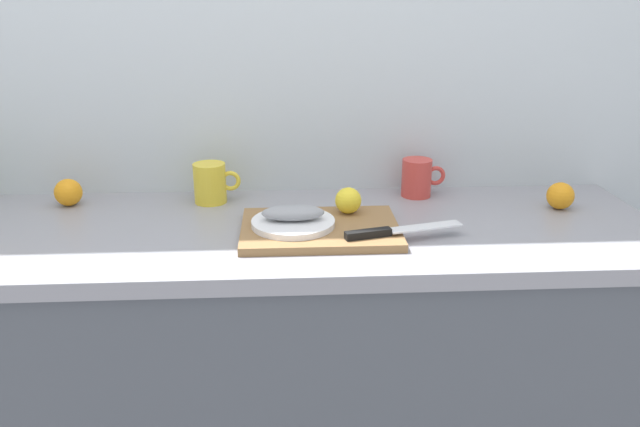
{
  "coord_description": "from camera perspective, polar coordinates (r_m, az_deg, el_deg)",
  "views": [
    {
      "loc": [
        0.06,
        -1.47,
        1.46
      ],
      "look_at": [
        0.14,
        -0.05,
        0.95
      ],
      "focal_mm": 35.56,
      "sensor_mm": 36.0,
      "label": 1
    }
  ],
  "objects": [
    {
      "name": "cutting_board",
      "position": [
        1.53,
        0.0,
        -1.41
      ],
      "size": [
        0.38,
        0.27,
        0.02
      ],
      "primitive_type": "cube",
      "color": "olive",
      "rests_on": "kitchen_counter"
    },
    {
      "name": "coffee_mug_0",
      "position": [
        1.76,
        -9.8,
        2.72
      ],
      "size": [
        0.13,
        0.09,
        0.11
      ],
      "color": "yellow",
      "rests_on": "kitchen_counter"
    },
    {
      "name": "kitchen_counter",
      "position": [
        1.79,
        -4.82,
        -14.75
      ],
      "size": [
        2.0,
        0.6,
        0.9
      ],
      "color": "#4C5159",
      "rests_on": "ground_plane"
    },
    {
      "name": "fish_fillet",
      "position": [
        1.51,
        -2.45,
        0.06
      ],
      "size": [
        0.15,
        0.06,
        0.04
      ],
      "primitive_type": "ellipsoid",
      "color": "gray",
      "rests_on": "white_plate"
    },
    {
      "name": "orange_0",
      "position": [
        1.81,
        20.82,
        1.5
      ],
      "size": [
        0.07,
        0.07,
        0.07
      ],
      "primitive_type": "sphere",
      "color": "orange",
      "rests_on": "kitchen_counter"
    },
    {
      "name": "chef_knife",
      "position": [
        1.47,
        6.27,
        -1.59
      ],
      "size": [
        0.29,
        0.1,
        0.02
      ],
      "rotation": [
        0.0,
        0.0,
        0.25
      ],
      "color": "silver",
      "rests_on": "cutting_board"
    },
    {
      "name": "back_wall",
      "position": [
        1.81,
        -5.33,
        12.95
      ],
      "size": [
        3.2,
        0.05,
        2.5
      ],
      "primitive_type": "cube",
      "color": "silver",
      "rests_on": "ground_plane"
    },
    {
      "name": "orange_1",
      "position": [
        1.85,
        -21.71,
        1.78
      ],
      "size": [
        0.07,
        0.07,
        0.07
      ],
      "primitive_type": "sphere",
      "color": "orange",
      "rests_on": "kitchen_counter"
    },
    {
      "name": "white_plate",
      "position": [
        1.52,
        -2.43,
        -0.84
      ],
      "size": [
        0.2,
        0.2,
        0.01
      ],
      "primitive_type": "cylinder",
      "color": "white",
      "rests_on": "cutting_board"
    },
    {
      "name": "coffee_mug_1",
      "position": [
        1.81,
        8.76,
        3.2
      ],
      "size": [
        0.12,
        0.08,
        0.11
      ],
      "color": "#CC3F38",
      "rests_on": "kitchen_counter"
    },
    {
      "name": "lemon_0",
      "position": [
        1.6,
        2.55,
        1.18
      ],
      "size": [
        0.07,
        0.07,
        0.07
      ],
      "primitive_type": "sphere",
      "color": "yellow",
      "rests_on": "cutting_board"
    }
  ]
}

